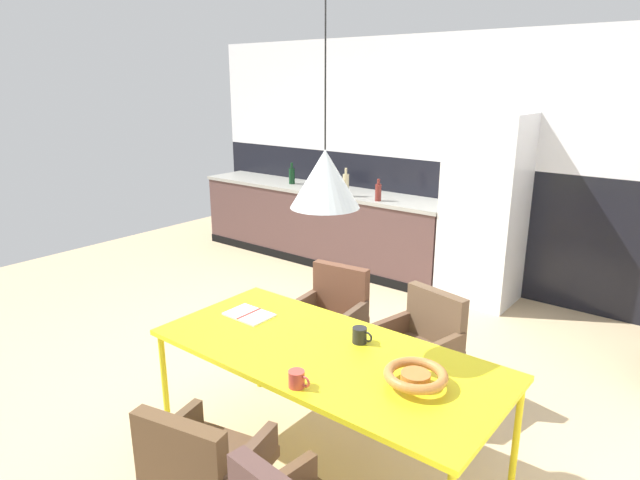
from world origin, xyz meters
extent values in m
plane|color=tan|center=(0.00, 0.00, 0.00)|extent=(8.48, 8.48, 0.00)
cube|color=black|center=(0.00, 2.76, 0.66)|extent=(6.52, 0.12, 1.32)
cube|color=silver|center=(0.00, 2.76, 1.97)|extent=(6.52, 0.12, 1.32)
cube|color=#513835|center=(-1.42, 2.40, 0.44)|extent=(3.37, 0.60, 0.87)
cube|color=#97968D|center=(-1.42, 2.40, 0.89)|extent=(3.40, 0.63, 0.04)
cube|color=black|center=(-1.42, 2.10, 0.05)|extent=(3.37, 0.01, 0.10)
cube|color=silver|center=(0.64, 2.40, 0.94)|extent=(0.71, 0.60, 1.87)
cube|color=yellow|center=(0.98, -0.59, 0.74)|extent=(1.93, 0.88, 0.03)
cylinder|color=yellow|center=(0.06, -0.19, 0.36)|extent=(0.04, 0.04, 0.72)
cylinder|color=yellow|center=(1.91, -0.19, 0.36)|extent=(0.04, 0.04, 0.72)
cylinder|color=yellow|center=(0.06, -0.99, 0.36)|extent=(0.04, 0.04, 0.72)
cube|color=brown|center=(1.08, 0.25, 0.42)|extent=(0.57, 0.55, 0.06)
cube|color=brown|center=(1.12, 0.45, 0.63)|extent=(0.46, 0.18, 0.36)
cube|color=brown|center=(1.29, 0.21, 0.52)|extent=(0.14, 0.41, 0.14)
cube|color=brown|center=(0.86, 0.30, 0.52)|extent=(0.14, 0.41, 0.14)
cylinder|color=black|center=(1.23, 0.02, 0.20)|extent=(0.02, 0.02, 0.39)
cylinder|color=black|center=(0.84, 0.11, 0.20)|extent=(0.02, 0.02, 0.39)
cylinder|color=black|center=(1.31, 0.40, 0.20)|extent=(0.02, 0.02, 0.39)
cylinder|color=black|center=(0.92, 0.48, 0.20)|extent=(0.02, 0.02, 0.39)
cylinder|color=black|center=(1.27, 0.21, 0.01)|extent=(0.11, 0.41, 0.02)
cylinder|color=black|center=(0.88, 0.30, 0.01)|extent=(0.11, 0.41, 0.02)
cube|color=brown|center=(0.87, -1.32, 0.43)|extent=(0.57, 0.55, 0.06)
cube|color=brown|center=(0.91, -1.51, 0.62)|extent=(0.46, 0.18, 0.33)
cube|color=brown|center=(0.65, -1.37, 0.53)|extent=(0.14, 0.41, 0.14)
cube|color=brown|center=(1.08, -1.27, 0.53)|extent=(0.14, 0.41, 0.14)
cylinder|color=black|center=(0.63, -1.18, 0.20)|extent=(0.02, 0.02, 0.40)
cube|color=brown|center=(0.33, 0.27, 0.40)|extent=(0.53, 0.51, 0.06)
cube|color=brown|center=(0.31, 0.47, 0.62)|extent=(0.46, 0.13, 0.38)
cube|color=brown|center=(0.55, 0.30, 0.50)|extent=(0.10, 0.42, 0.14)
cube|color=brown|center=(0.11, 0.25, 0.50)|extent=(0.10, 0.42, 0.14)
cylinder|color=black|center=(0.55, 0.11, 0.19)|extent=(0.02, 0.02, 0.37)
cylinder|color=black|center=(0.15, 0.06, 0.19)|extent=(0.02, 0.02, 0.37)
cylinder|color=black|center=(0.51, 0.48, 0.19)|extent=(0.02, 0.02, 0.37)
cylinder|color=black|center=(0.11, 0.44, 0.19)|extent=(0.02, 0.02, 0.37)
cylinder|color=black|center=(0.53, 0.29, 0.01)|extent=(0.06, 0.41, 0.02)
cylinder|color=black|center=(0.13, 0.25, 0.01)|extent=(0.06, 0.41, 0.02)
cylinder|color=#B2662D|center=(1.53, -0.60, 0.79)|extent=(0.14, 0.14, 0.07)
torus|color=#AE6C34|center=(1.53, -0.60, 0.81)|extent=(0.31, 0.31, 0.05)
cube|color=white|center=(0.25, -0.52, 0.76)|extent=(0.14, 0.20, 0.01)
cube|color=white|center=(0.40, -0.52, 0.76)|extent=(0.14, 0.20, 0.01)
cube|color=#B73833|center=(0.33, -0.52, 0.77)|extent=(0.01, 0.20, 0.00)
cylinder|color=black|center=(1.07, -0.39, 0.80)|extent=(0.08, 0.08, 0.09)
torus|color=black|center=(1.12, -0.39, 0.80)|extent=(0.06, 0.01, 0.06)
cylinder|color=#B23D33|center=(1.09, -0.95, 0.80)|extent=(0.08, 0.08, 0.08)
torus|color=#B23D33|center=(1.14, -0.95, 0.80)|extent=(0.06, 0.01, 0.06)
cylinder|color=black|center=(-1.29, 2.33, 0.98)|extent=(0.25, 0.25, 0.14)
cylinder|color=gray|center=(-1.29, 2.33, 1.06)|extent=(0.26, 0.26, 0.01)
sphere|color=black|center=(-1.29, 2.33, 1.08)|extent=(0.02, 0.02, 0.02)
cylinder|color=maroon|center=(-0.47, 2.20, 1.00)|extent=(0.07, 0.07, 0.18)
cylinder|color=maroon|center=(-0.47, 2.20, 1.12)|extent=(0.03, 0.03, 0.06)
cylinder|color=tan|center=(-0.88, 2.18, 1.04)|extent=(0.07, 0.07, 0.25)
cylinder|color=tan|center=(-0.88, 2.18, 1.20)|extent=(0.03, 0.03, 0.07)
cylinder|color=#0F3319|center=(-1.86, 2.38, 1.01)|extent=(0.07, 0.07, 0.19)
cylinder|color=#0F3319|center=(-1.86, 2.38, 1.14)|extent=(0.03, 0.03, 0.07)
cylinder|color=black|center=(0.98, -0.60, 2.21)|extent=(0.01, 0.01, 0.75)
cone|color=silver|center=(0.98, -0.60, 1.69)|extent=(0.35, 0.35, 0.29)
camera|label=1|loc=(2.59, -2.67, 2.15)|focal=30.41mm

